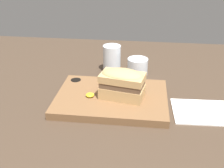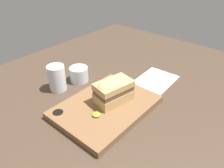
{
  "view_description": "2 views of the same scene",
  "coord_description": "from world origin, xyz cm",
  "px_view_note": "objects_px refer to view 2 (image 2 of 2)",
  "views": [
    {
      "loc": [
        10.74,
        -74.42,
        47.08
      ],
      "look_at": [
        1.63,
        -0.27,
        9.23
      ],
      "focal_mm": 45.0,
      "sensor_mm": 36.0,
      "label": 1
    },
    {
      "loc": [
        -43.13,
        -39.21,
        50.98
      ],
      "look_at": [
        7.45,
        4.24,
        8.66
      ],
      "focal_mm": 35.0,
      "sensor_mm": 36.0,
      "label": 2
    }
  ],
  "objects_px": {
    "wine_glass": "(79,75)",
    "napkin": "(155,80)",
    "water_glass": "(57,79)",
    "serving_board": "(106,107)",
    "sandwich": "(114,89)"
  },
  "relations": [
    {
      "from": "wine_glass",
      "to": "napkin",
      "type": "xyz_separation_m",
      "value": [
        0.21,
        -0.25,
        -0.03
      ]
    },
    {
      "from": "serving_board",
      "to": "water_glass",
      "type": "relative_size",
      "value": 3.32
    },
    {
      "from": "serving_board",
      "to": "wine_glass",
      "type": "bearing_deg",
      "value": 71.5
    },
    {
      "from": "sandwich",
      "to": "napkin",
      "type": "distance_m",
      "value": 0.26
    },
    {
      "from": "serving_board",
      "to": "water_glass",
      "type": "xyz_separation_m",
      "value": [
        -0.03,
        0.23,
        0.03
      ]
    },
    {
      "from": "sandwich",
      "to": "water_glass",
      "type": "bearing_deg",
      "value": 104.34
    },
    {
      "from": "water_glass",
      "to": "napkin",
      "type": "height_order",
      "value": "water_glass"
    },
    {
      "from": "water_glass",
      "to": "napkin",
      "type": "bearing_deg",
      "value": -40.38
    },
    {
      "from": "wine_glass",
      "to": "napkin",
      "type": "relative_size",
      "value": 0.4
    },
    {
      "from": "sandwich",
      "to": "wine_glass",
      "type": "distance_m",
      "value": 0.23
    },
    {
      "from": "napkin",
      "to": "sandwich",
      "type": "bearing_deg",
      "value": 174.6
    },
    {
      "from": "sandwich",
      "to": "serving_board",
      "type": "bearing_deg",
      "value": 167.72
    },
    {
      "from": "serving_board",
      "to": "water_glass",
      "type": "height_order",
      "value": "water_glass"
    },
    {
      "from": "serving_board",
      "to": "wine_glass",
      "type": "height_order",
      "value": "wine_glass"
    },
    {
      "from": "serving_board",
      "to": "wine_glass",
      "type": "relative_size",
      "value": 4.49
    }
  ]
}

